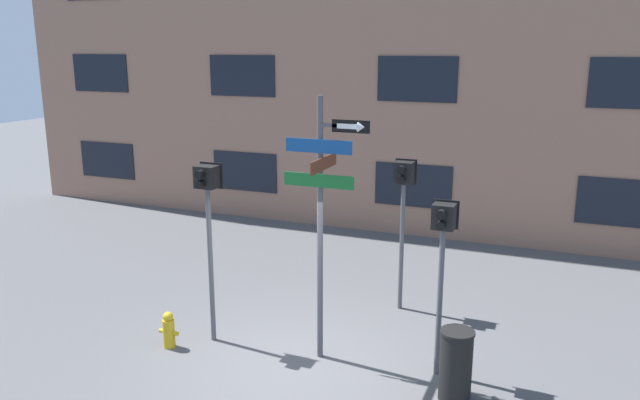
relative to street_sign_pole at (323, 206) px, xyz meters
name	(u,v)px	position (x,y,z in m)	size (l,w,h in m)	color
ground_plane	(294,366)	(-0.30, -0.45, -2.44)	(60.00, 60.00, 0.00)	#515154
street_sign_pole	(323,206)	(0.00, 0.00, 0.00)	(1.30, 0.98, 4.05)	#4C4C51
pedestrian_signal_left	(208,205)	(-1.90, -0.13, -0.14)	(0.40, 0.40, 2.96)	#4C4C51
pedestrian_signal_right	(442,242)	(1.74, 0.17, -0.40)	(0.37, 0.40, 2.62)	#4C4C51
pedestrian_signal_across	(403,193)	(0.62, 2.27, -0.25)	(0.39, 0.40, 2.78)	#4C4C51
fire_hydrant	(169,330)	(-2.42, -0.62, -2.15)	(0.35, 0.19, 0.61)	gold
trash_bin	(456,365)	(2.11, -0.42, -1.93)	(0.47, 0.47, 1.01)	black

